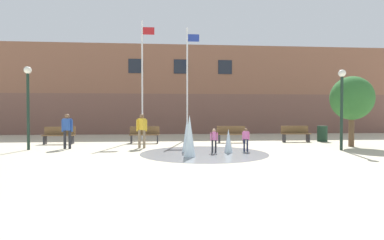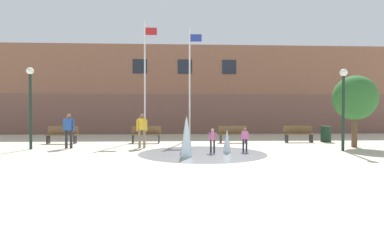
# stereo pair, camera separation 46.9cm
# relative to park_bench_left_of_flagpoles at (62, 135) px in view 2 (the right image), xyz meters

# --- Properties ---
(ground_plane) EXTENTS (100.00, 100.00, 0.00)m
(ground_plane) POSITION_rel_park_bench_left_of_flagpoles_xyz_m (6.72, -9.65, -0.48)
(ground_plane) COLOR #BCB299
(library_building) EXTENTS (36.00, 6.05, 7.03)m
(library_building) POSITION_rel_park_bench_left_of_flagpoles_xyz_m (6.72, 10.25, 3.03)
(library_building) COLOR brown
(library_building) RESTS_ON ground
(splash_fountain) EXTENTS (5.12, 5.12, 1.56)m
(splash_fountain) POSITION_rel_park_bench_left_of_flagpoles_xyz_m (6.90, -4.43, 0.06)
(splash_fountain) COLOR gray
(splash_fountain) RESTS_ON ground
(park_bench_left_of_flagpoles) EXTENTS (1.60, 0.44, 0.91)m
(park_bench_left_of_flagpoles) POSITION_rel_park_bench_left_of_flagpoles_xyz_m (0.00, 0.00, 0.00)
(park_bench_left_of_flagpoles) COLOR #28282D
(park_bench_left_of_flagpoles) RESTS_ON ground
(park_bench_under_left_flagpole) EXTENTS (1.60, 0.44, 0.91)m
(park_bench_under_left_flagpole) POSITION_rel_park_bench_left_of_flagpoles_xyz_m (4.45, 0.11, 0.00)
(park_bench_under_left_flagpole) COLOR #28282D
(park_bench_under_left_flagpole) RESTS_ON ground
(park_bench_under_right_flagpole) EXTENTS (1.60, 0.44, 0.91)m
(park_bench_under_right_flagpole) POSITION_rel_park_bench_left_of_flagpoles_xyz_m (9.24, 0.14, 0.00)
(park_bench_under_right_flagpole) COLOR #28282D
(park_bench_under_right_flagpole) RESTS_ON ground
(park_bench_near_trashcan) EXTENTS (1.60, 0.44, 0.91)m
(park_bench_near_trashcan) POSITION_rel_park_bench_left_of_flagpoles_xyz_m (12.95, 0.21, 0.00)
(park_bench_near_trashcan) COLOR #28282D
(park_bench_near_trashcan) RESTS_ON ground
(adult_in_red) EXTENTS (0.50, 0.37, 1.59)m
(adult_in_red) POSITION_rel_park_bench_left_of_flagpoles_xyz_m (4.51, -2.22, 0.45)
(adult_in_red) COLOR #89755B
(adult_in_red) RESTS_ON ground
(adult_watching) EXTENTS (0.50, 0.25, 1.59)m
(adult_watching) POSITION_rel_park_bench_left_of_flagpoles_xyz_m (1.15, -2.25, 0.45)
(adult_watching) COLOR #28282D
(adult_watching) RESTS_ON ground
(child_running) EXTENTS (0.31, 0.21, 0.99)m
(child_running) POSITION_rel_park_bench_left_of_flagpoles_xyz_m (7.61, -4.10, 0.10)
(child_running) COLOR #28282D
(child_running) RESTS_ON ground
(child_with_pink_shirt) EXTENTS (0.31, 0.21, 0.99)m
(child_with_pink_shirt) POSITION_rel_park_bench_left_of_flagpoles_xyz_m (9.01, -3.80, 0.10)
(child_with_pink_shirt) COLOR #1E233D
(child_with_pink_shirt) RESTS_ON ground
(flagpole_left) EXTENTS (0.80, 0.10, 7.32)m
(flagpole_left) POSITION_rel_park_bench_left_of_flagpoles_xyz_m (4.17, 2.42, 3.42)
(flagpole_left) COLOR silver
(flagpole_left) RESTS_ON ground
(flagpole_right) EXTENTS (0.80, 0.10, 6.94)m
(flagpole_right) POSITION_rel_park_bench_left_of_flagpoles_xyz_m (6.95, 2.42, 3.23)
(flagpole_right) COLOR silver
(flagpole_right) RESTS_ON ground
(lamp_post_left_lane) EXTENTS (0.32, 0.32, 3.68)m
(lamp_post_left_lane) POSITION_rel_park_bench_left_of_flagpoles_xyz_m (-0.42, -2.53, 1.94)
(lamp_post_left_lane) COLOR #192D23
(lamp_post_left_lane) RESTS_ON ground
(lamp_post_right_lane) EXTENTS (0.32, 0.32, 3.52)m
(lamp_post_right_lane) POSITION_rel_park_bench_left_of_flagpoles_xyz_m (13.29, -3.73, 1.85)
(lamp_post_right_lane) COLOR #192D23
(lamp_post_right_lane) RESTS_ON ground
(trash_can) EXTENTS (0.56, 0.56, 0.90)m
(trash_can) POSITION_rel_park_bench_left_of_flagpoles_xyz_m (14.58, 0.30, -0.03)
(trash_can) COLOR #193323
(trash_can) RESTS_ON ground
(street_tree_near_building) EXTENTS (1.98, 1.98, 3.41)m
(street_tree_near_building) POSITION_rel_park_bench_left_of_flagpoles_xyz_m (14.61, -2.38, 1.86)
(street_tree_near_building) COLOR brown
(street_tree_near_building) RESTS_ON ground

